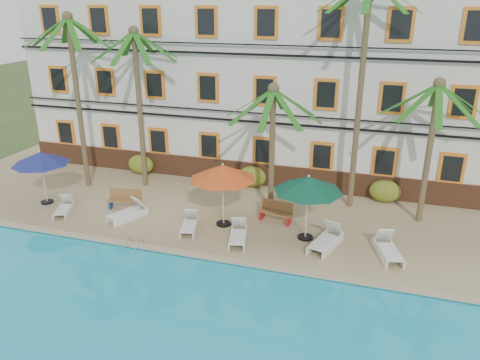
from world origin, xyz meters
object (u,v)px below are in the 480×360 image
(lounger_c, at_px, (189,224))
(pool_ladder, at_px, (134,247))
(palm_a, at_px, (75,80))
(umbrella_red, at_px, (223,173))
(lounger_b, at_px, (128,212))
(umbrella_blue, at_px, (40,158))
(lounger_d, at_px, (238,234))
(lounger_a, at_px, (64,208))
(palm_b, at_px, (138,87))
(lounger_e, at_px, (326,240))
(lounger_f, at_px, (388,249))
(palm_d, at_px, (362,69))
(umbrella_green, at_px, (308,184))
(bench_left, at_px, (124,199))
(palm_c, at_px, (272,130))
(bench_right, at_px, (276,211))
(palm_e, at_px, (432,131))

(lounger_c, xyz_separation_m, pool_ladder, (-1.54, -2.04, -0.26))
(palm_a, bearing_deg, lounger_c, -23.61)
(umbrella_red, xyz_separation_m, lounger_b, (-4.31, -0.66, -2.15))
(umbrella_blue, bearing_deg, lounger_d, -5.11)
(umbrella_blue, xyz_separation_m, umbrella_red, (8.95, 0.31, 0.17))
(lounger_b, bearing_deg, lounger_a, -173.26)
(palm_a, height_order, palm_b, palm_a)
(palm_a, relative_size, umbrella_red, 3.06)
(lounger_a, distance_m, lounger_e, 11.95)
(palm_a, height_order, lounger_c, palm_a)
(lounger_b, xyz_separation_m, lounger_d, (5.35, -0.54, -0.00))
(umbrella_blue, relative_size, lounger_f, 1.29)
(palm_d, bearing_deg, umbrella_blue, -164.27)
(lounger_b, height_order, lounger_e, lounger_e)
(palm_d, relative_size, umbrella_blue, 3.88)
(palm_d, relative_size, umbrella_green, 3.67)
(lounger_a, relative_size, lounger_d, 0.90)
(lounger_f, bearing_deg, lounger_d, -174.61)
(bench_left, bearing_deg, lounger_a, -151.73)
(umbrella_green, relative_size, lounger_a, 1.62)
(lounger_d, relative_size, lounger_f, 0.93)
(palm_c, xyz_separation_m, lounger_f, (5.26, -2.58, -3.62))
(lounger_b, bearing_deg, umbrella_red, 8.73)
(palm_a, bearing_deg, bench_right, -6.42)
(palm_c, relative_size, bench_left, 3.80)
(bench_left, bearing_deg, lounger_b, -52.01)
(palm_c, height_order, palm_d, palm_d)
(umbrella_red, height_order, bench_right, umbrella_red)
(palm_a, height_order, bench_right, palm_a)
(umbrella_blue, xyz_separation_m, umbrella_green, (12.59, 0.13, 0.13))
(lounger_d, distance_m, bench_right, 2.49)
(lounger_b, relative_size, lounger_e, 0.91)
(lounger_d, bearing_deg, umbrella_blue, 174.89)
(palm_b, relative_size, bench_left, 5.16)
(palm_e, bearing_deg, umbrella_green, -145.55)
(umbrella_green, height_order, lounger_f, umbrella_green)
(lounger_a, bearing_deg, palm_c, 18.12)
(lounger_e, xyz_separation_m, lounger_f, (2.35, -0.01, -0.01))
(lounger_c, bearing_deg, umbrella_red, 35.95)
(lounger_d, bearing_deg, umbrella_green, 21.47)
(lounger_f, bearing_deg, lounger_b, -179.95)
(palm_c, bearing_deg, pool_ladder, -132.18)
(lounger_b, xyz_separation_m, pool_ladder, (1.54, -2.27, -0.28))
(lounger_a, height_order, bench_left, bench_left)
(umbrella_red, bearing_deg, lounger_a, -172.10)
(lounger_c, bearing_deg, palm_b, 136.24)
(umbrella_red, xyz_separation_m, lounger_c, (-1.23, -0.89, -2.18))
(bench_right, relative_size, pool_ladder, 2.10)
(umbrella_green, height_order, lounger_e, umbrella_green)
(palm_c, bearing_deg, lounger_f, -26.17)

